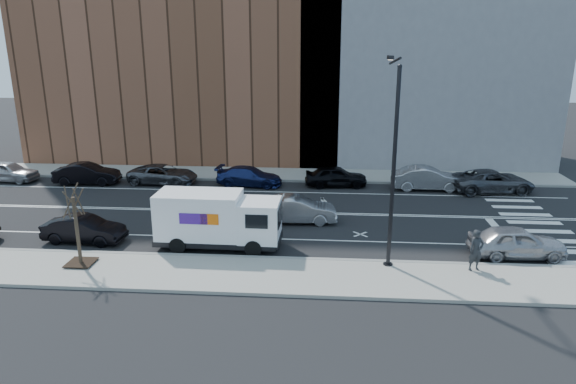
# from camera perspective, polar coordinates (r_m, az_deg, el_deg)

# --- Properties ---
(ground) EXTENTS (120.00, 120.00, 0.00)m
(ground) POSITION_cam_1_polar(r_m,az_deg,el_deg) (31.10, -3.43, -2.22)
(ground) COLOR black
(ground) RESTS_ON ground
(sidewalk_near) EXTENTS (44.00, 3.60, 0.15)m
(sidewalk_near) POSITION_cam_1_polar(r_m,az_deg,el_deg) (23.02, -6.37, -9.07)
(sidewalk_near) COLOR gray
(sidewalk_near) RESTS_ON ground
(sidewalk_far) EXTENTS (44.00, 3.60, 0.15)m
(sidewalk_far) POSITION_cam_1_polar(r_m,az_deg,el_deg) (39.46, -1.74, 1.99)
(sidewalk_far) COLOR gray
(sidewalk_far) RESTS_ON ground
(curb_near) EXTENTS (44.00, 0.25, 0.17)m
(curb_near) POSITION_cam_1_polar(r_m,az_deg,el_deg) (24.62, -5.61, -7.25)
(curb_near) COLOR gray
(curb_near) RESTS_ON ground
(curb_far) EXTENTS (44.00, 0.25, 0.17)m
(curb_far) POSITION_cam_1_polar(r_m,az_deg,el_deg) (37.72, -2.03, 1.32)
(curb_far) COLOR gray
(curb_far) RESTS_ON ground
(crosswalk) EXTENTS (3.00, 14.00, 0.01)m
(crosswalk) POSITION_cam_1_polar(r_m,az_deg,el_deg) (33.06, 25.26, -2.67)
(crosswalk) COLOR white
(crosswalk) RESTS_ON ground
(road_markings) EXTENTS (40.00, 8.60, 0.01)m
(road_markings) POSITION_cam_1_polar(r_m,az_deg,el_deg) (31.10, -3.43, -2.21)
(road_markings) COLOR white
(road_markings) RESTS_ON ground
(bldg_brick) EXTENTS (26.00, 10.00, 22.00)m
(bldg_brick) POSITION_cam_1_polar(r_m,az_deg,el_deg) (46.38, -11.29, 17.49)
(bldg_brick) COLOR brown
(bldg_brick) RESTS_ON ground
(bldg_concrete) EXTENTS (20.00, 10.00, 26.00)m
(bldg_concrete) POSITION_cam_1_polar(r_m,az_deg,el_deg) (45.57, 15.25, 19.79)
(bldg_concrete) COLOR slate
(bldg_concrete) RESTS_ON ground
(streetlight) EXTENTS (0.44, 4.02, 9.34)m
(streetlight) POSITION_cam_1_polar(r_m,az_deg,el_deg) (22.98, 11.57, 3.88)
(streetlight) COLOR black
(streetlight) RESTS_ON ground
(street_tree) EXTENTS (1.20, 1.20, 3.75)m
(street_tree) POSITION_cam_1_polar(r_m,az_deg,el_deg) (25.04, -22.31, -4.69)
(street_tree) COLOR black
(street_tree) RESTS_ON ground
(fedex_van) EXTENTS (6.23, 2.31, 2.83)m
(fedex_van) POSITION_cam_1_polar(r_m,az_deg,el_deg) (25.61, -7.86, -3.01)
(fedex_van) COLOR black
(fedex_van) RESTS_ON ground
(far_parked_a) EXTENTS (4.50, 2.13, 1.48)m
(far_parked_a) POSITION_cam_1_polar(r_m,az_deg,el_deg) (42.84, -28.68, 2.03)
(far_parked_a) COLOR #9F9EA3
(far_parked_a) RESTS_ON ground
(far_parked_b) EXTENTS (4.66, 1.91, 1.50)m
(far_parked_b) POSITION_cam_1_polar(r_m,az_deg,el_deg) (39.61, -21.43, 1.90)
(far_parked_b) COLOR black
(far_parked_b) RESTS_ON ground
(far_parked_c) EXTENTS (5.12, 2.71, 1.37)m
(far_parked_c) POSITION_cam_1_polar(r_m,az_deg,el_deg) (38.07, -13.72, 1.92)
(far_parked_c) COLOR #47494E
(far_parked_c) RESTS_ON ground
(far_parked_d) EXTENTS (4.85, 2.39, 1.36)m
(far_parked_d) POSITION_cam_1_polar(r_m,az_deg,el_deg) (36.58, -4.33, 1.76)
(far_parked_d) COLOR navy
(far_parked_d) RESTS_ON ground
(far_parked_e) EXTENTS (4.49, 2.12, 1.48)m
(far_parked_e) POSITION_cam_1_polar(r_m,az_deg,el_deg) (36.41, 5.35, 1.76)
(far_parked_e) COLOR black
(far_parked_e) RESTS_ON ground
(far_parked_f) EXTENTS (4.86, 1.69, 1.60)m
(far_parked_f) POSITION_cam_1_polar(r_m,az_deg,el_deg) (36.73, 15.23, 1.47)
(far_parked_f) COLOR #9C9DA1
(far_parked_f) RESTS_ON ground
(far_parked_g) EXTENTS (5.77, 3.20, 1.53)m
(far_parked_g) POSITION_cam_1_polar(r_m,az_deg,el_deg) (37.57, 21.76, 1.13)
(far_parked_g) COLOR #434449
(far_parked_g) RESTS_ON ground
(driving_sedan) EXTENTS (4.66, 1.90, 1.50)m
(driving_sedan) POSITION_cam_1_polar(r_m,az_deg,el_deg) (29.11, 0.93, -1.95)
(driving_sedan) COLOR #9E9FA3
(driving_sedan) RESTS_ON ground
(near_parked_rear_a) EXTENTS (4.23, 1.72, 1.37)m
(near_parked_rear_a) POSITION_cam_1_polar(r_m,az_deg,el_deg) (28.32, -21.71, -3.86)
(near_parked_rear_a) COLOR black
(near_parked_rear_a) RESTS_ON ground
(near_parked_front) EXTENTS (4.55, 2.01, 1.52)m
(near_parked_front) POSITION_cam_1_polar(r_m,az_deg,el_deg) (26.80, 24.08, -5.10)
(near_parked_front) COLOR #A9A8AD
(near_parked_front) RESTS_ON ground
(pedestrian) EXTENTS (0.79, 0.65, 1.88)m
(pedestrian) POSITION_cam_1_polar(r_m,az_deg,el_deg) (24.19, 20.17, -6.11)
(pedestrian) COLOR #212427
(pedestrian) RESTS_ON sidewalk_near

